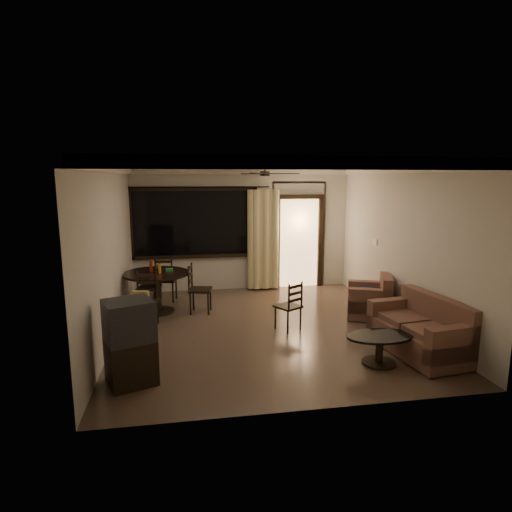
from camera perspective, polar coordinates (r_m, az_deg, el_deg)
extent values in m
plane|color=#7F6651|center=(7.59, 1.11, -9.49)|extent=(5.50, 5.50, 0.00)
plane|color=beige|center=(9.93, -1.83, 3.54)|extent=(5.00, 0.00, 5.00)
plane|color=beige|center=(4.62, 7.57, -4.48)|extent=(5.00, 0.00, 5.00)
plane|color=beige|center=(7.21, -18.78, 0.40)|extent=(0.00, 5.50, 5.50)
plane|color=beige|center=(8.08, 18.85, 1.42)|extent=(0.00, 5.50, 5.50)
plane|color=white|center=(7.14, 1.19, 12.14)|extent=(5.50, 5.50, 0.00)
cube|color=black|center=(9.79, -8.22, 4.37)|extent=(2.70, 0.04, 1.45)
cylinder|color=black|center=(9.65, -7.73, 9.09)|extent=(3.20, 0.03, 0.03)
cube|color=#FFC684|center=(10.20, 5.76, 1.69)|extent=(0.91, 0.03, 2.08)
cube|color=white|center=(9.02, 15.57, 1.83)|extent=(0.02, 0.18, 0.12)
cylinder|color=black|center=(7.14, 1.19, 11.66)|extent=(0.03, 0.03, 0.12)
cylinder|color=black|center=(7.14, 1.19, 10.94)|extent=(0.16, 0.16, 0.08)
cylinder|color=black|center=(8.45, -13.18, -2.28)|extent=(1.26, 1.26, 0.04)
cylinder|color=black|center=(8.54, -13.08, -4.77)|extent=(0.13, 0.13, 0.74)
cylinder|color=black|center=(8.64, -12.98, -7.16)|extent=(0.63, 0.63, 0.03)
cylinder|color=maroon|center=(8.50, -13.82, -1.34)|extent=(0.06, 0.06, 0.22)
cylinder|color=orange|center=(8.35, -12.74, -1.63)|extent=(0.06, 0.06, 0.18)
cube|color=#278546|center=(8.50, -11.47, -1.82)|extent=(0.14, 0.10, 0.05)
cube|color=black|center=(8.69, -14.07, -4.13)|extent=(0.49, 0.49, 0.04)
cube|color=black|center=(8.35, -7.42, -4.49)|extent=(0.49, 0.49, 0.04)
cube|color=black|center=(7.73, -14.61, -5.96)|extent=(0.49, 0.49, 0.04)
cube|color=tan|center=(7.49, -15.13, -5.71)|extent=(0.29, 0.13, 0.32)
cube|color=black|center=(9.27, -11.88, -3.13)|extent=(0.49, 0.49, 0.04)
cube|color=black|center=(5.79, -16.32, -13.36)|extent=(0.71, 0.68, 0.58)
cube|color=black|center=(5.60, -16.60, -8.24)|extent=(0.71, 0.68, 0.51)
cube|color=black|center=(5.67, -13.77, -7.87)|extent=(0.17, 0.39, 0.35)
cube|color=#452B20|center=(6.90, 20.84, -10.37)|extent=(1.02, 1.65, 0.39)
cube|color=#452B20|center=(6.99, 23.07, -7.48)|extent=(0.40, 1.57, 0.63)
cube|color=#452B20|center=(6.35, 24.83, -10.62)|extent=(0.84, 0.28, 0.49)
cube|color=#452B20|center=(7.36, 17.63, -7.28)|extent=(0.84, 0.28, 0.49)
cube|color=#452B20|center=(6.80, 20.64, -8.67)|extent=(0.76, 1.42, 0.12)
cube|color=#452B20|center=(8.37, 14.80, -6.50)|extent=(1.01, 1.01, 0.37)
cube|color=#452B20|center=(8.31, 16.95, -4.55)|extent=(0.45, 0.79, 0.60)
cube|color=#452B20|center=(8.02, 14.98, -5.87)|extent=(0.79, 0.44, 0.46)
cube|color=#452B20|center=(8.61, 14.75, -4.74)|extent=(0.79, 0.44, 0.46)
cube|color=#452B20|center=(8.31, 14.55, -5.09)|extent=(0.73, 0.75, 0.11)
ellipsoid|color=navy|center=(8.28, 14.58, -4.39)|extent=(0.33, 0.27, 0.10)
ellipsoid|color=black|center=(6.30, 16.23, -10.24)|extent=(0.96, 0.58, 0.03)
cylinder|color=black|center=(6.37, 16.13, -11.95)|extent=(0.11, 0.11, 0.38)
cylinder|color=black|center=(6.44, 16.05, -13.49)|extent=(0.47, 0.47, 0.03)
cube|color=black|center=(7.41, 4.29, -6.72)|extent=(0.52, 0.52, 0.04)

